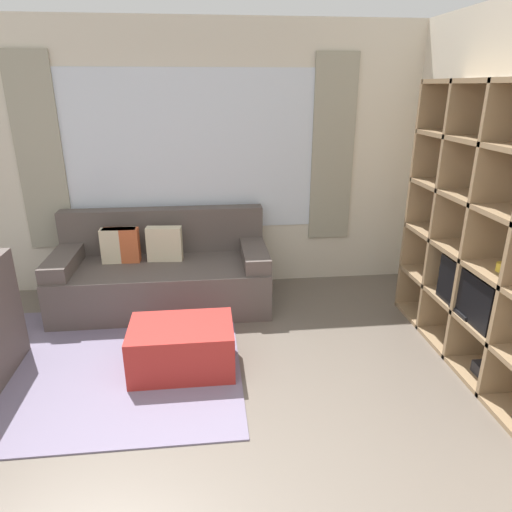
% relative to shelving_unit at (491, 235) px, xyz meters
% --- Properties ---
extents(wall_back, '(5.93, 0.11, 2.70)m').
position_rel_shelving_unit_xyz_m(wall_back, '(-2.21, 1.80, 0.31)').
color(wall_back, beige).
rests_on(wall_back, ground_plane).
extents(wall_right, '(0.07, 4.49, 2.70)m').
position_rel_shelving_unit_xyz_m(wall_right, '(0.19, 0.12, 0.30)').
color(wall_right, beige).
rests_on(wall_right, ground_plane).
extents(area_rug, '(2.46, 1.92, 0.01)m').
position_rel_shelving_unit_xyz_m(area_rug, '(-3.09, 0.23, -1.04)').
color(area_rug, slate).
rests_on(area_rug, ground_plane).
extents(shelving_unit, '(0.37, 1.99, 2.13)m').
position_rel_shelving_unit_xyz_m(shelving_unit, '(0.00, 0.00, 0.00)').
color(shelving_unit, silver).
rests_on(shelving_unit, ground_plane).
extents(couch_main, '(2.06, 0.92, 0.91)m').
position_rel_shelving_unit_xyz_m(couch_main, '(-2.54, 1.30, -0.73)').
color(couch_main, '#564C47').
rests_on(couch_main, ground_plane).
extents(ottoman, '(0.79, 0.53, 0.38)m').
position_rel_shelving_unit_xyz_m(ottoman, '(-2.30, 0.10, -0.86)').
color(ottoman, '#A82823').
rests_on(ottoman, ground_plane).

